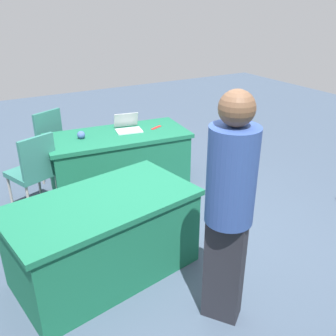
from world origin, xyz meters
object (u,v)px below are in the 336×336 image
object	(u,v)px
table_mid_right	(104,237)
scissors_red	(156,128)
table_foreground	(119,161)
laptop_silver	(128,127)
yarn_ball	(81,135)
chair_tucked_left	(44,139)
chair_aisle	(34,169)
person_presenter	(229,203)

from	to	relation	value
table_mid_right	scissors_red	xyz separation A→B (m)	(-1.31, -1.46, 0.38)
scissors_red	table_foreground	bearing A→B (deg)	-27.56
table_mid_right	laptop_silver	xyz separation A→B (m)	(-0.95, -1.55, 0.42)
table_mid_right	yarn_ball	bearing A→B (deg)	-101.90
chair_tucked_left	table_foreground	bearing A→B (deg)	-72.97
table_mid_right	chair_tucked_left	distance (m)	2.31
chair_tucked_left	chair_aisle	bearing A→B (deg)	-134.88
table_foreground	chair_tucked_left	distance (m)	1.12
yarn_ball	scissors_red	xyz separation A→B (m)	(-0.98, 0.09, -0.04)
laptop_silver	table_mid_right	bearing A→B (deg)	68.97
yarn_ball	scissors_red	distance (m)	0.99
table_foreground	person_presenter	xyz separation A→B (m)	(0.16, 2.41, 0.64)
person_presenter	chair_tucked_left	bearing A→B (deg)	-26.02
yarn_ball	scissors_red	world-z (taller)	yarn_ball
table_mid_right	chair_aisle	xyz separation A→B (m)	(0.30, -1.37, 0.18)
scissors_red	laptop_silver	bearing A→B (deg)	-38.83
table_mid_right	person_presenter	size ratio (longest dim) A/B	0.96
chair_aisle	scissors_red	xyz separation A→B (m)	(-1.60, -0.09, 0.20)
chair_aisle	laptop_silver	xyz separation A→B (m)	(-1.25, -0.18, 0.23)
person_presenter	yarn_ball	size ratio (longest dim) A/B	19.09
yarn_ball	table_mid_right	bearing A→B (deg)	78.10
table_foreground	chair_tucked_left	bearing A→B (deg)	-47.30
chair_aisle	yarn_ball	size ratio (longest dim) A/B	10.28
chair_aisle	laptop_silver	distance (m)	1.28
person_presenter	scissors_red	distance (m)	2.49
table_foreground	chair_tucked_left	world-z (taller)	chair_tucked_left
scissors_red	yarn_ball	bearing A→B (deg)	-29.21
yarn_ball	chair_aisle	bearing A→B (deg)	15.69
table_foreground	chair_aisle	distance (m)	1.09
laptop_silver	table_foreground	bearing A→B (deg)	29.93
table_foreground	chair_aisle	bearing A→B (deg)	6.36
chair_tucked_left	laptop_silver	size ratio (longest dim) A/B	2.67
chair_tucked_left	scissors_red	distance (m)	1.55
chair_tucked_left	person_presenter	xyz separation A→B (m)	(-0.59, 3.22, 0.45)
chair_aisle	yarn_ball	world-z (taller)	chair_aisle
table_foreground	laptop_silver	distance (m)	0.46
table_foreground	chair_tucked_left	xyz separation A→B (m)	(0.75, -0.81, 0.18)
table_foreground	scissors_red	size ratio (longest dim) A/B	10.16
table_foreground	table_mid_right	world-z (taller)	same
table_foreground	yarn_ball	bearing A→B (deg)	-7.13
person_presenter	scissors_red	xyz separation A→B (m)	(-0.69, -2.38, -0.26)
chair_aisle	person_presenter	bearing A→B (deg)	-89.82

